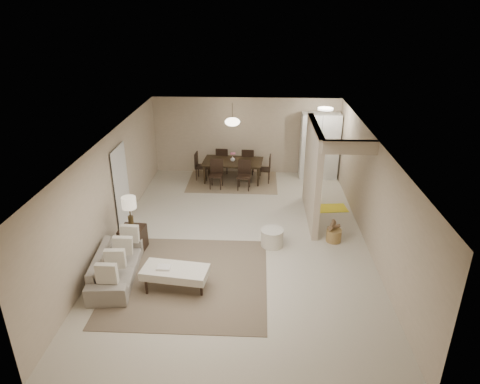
{
  "coord_description": "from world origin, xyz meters",
  "views": [
    {
      "loc": [
        0.43,
        -8.97,
        5.2
      ],
      "look_at": [
        -0.01,
        0.42,
        1.05
      ],
      "focal_mm": 32.0,
      "sensor_mm": 36.0,
      "label": 1
    }
  ],
  "objects_px": {
    "side_table": "(133,239)",
    "round_pouf": "(272,238)",
    "wicker_basket": "(334,235)",
    "pantry_cabinet": "(319,146)",
    "ottoman_bench": "(175,272)",
    "dining_table": "(233,171)",
    "sofa": "(116,266)"
  },
  "relations": [
    {
      "from": "pantry_cabinet",
      "to": "round_pouf",
      "type": "relative_size",
      "value": 3.94
    },
    {
      "from": "pantry_cabinet",
      "to": "ottoman_bench",
      "type": "height_order",
      "value": "pantry_cabinet"
    },
    {
      "from": "pantry_cabinet",
      "to": "side_table",
      "type": "distance_m",
      "value": 6.78
    },
    {
      "from": "side_table",
      "to": "wicker_basket",
      "type": "xyz_separation_m",
      "value": [
        4.65,
        0.63,
        -0.14
      ]
    },
    {
      "from": "pantry_cabinet",
      "to": "ottoman_bench",
      "type": "relative_size",
      "value": 1.55
    },
    {
      "from": "sofa",
      "to": "round_pouf",
      "type": "bearing_deg",
      "value": -71.29
    },
    {
      "from": "sofa",
      "to": "ottoman_bench",
      "type": "height_order",
      "value": "sofa"
    },
    {
      "from": "ottoman_bench",
      "to": "wicker_basket",
      "type": "distance_m",
      "value": 3.97
    },
    {
      "from": "ottoman_bench",
      "to": "pantry_cabinet",
      "type": "bearing_deg",
      "value": 67.75
    },
    {
      "from": "side_table",
      "to": "pantry_cabinet",
      "type": "bearing_deg",
      "value": 45.17
    },
    {
      "from": "side_table",
      "to": "round_pouf",
      "type": "bearing_deg",
      "value": 6.29
    },
    {
      "from": "sofa",
      "to": "ottoman_bench",
      "type": "bearing_deg",
      "value": -108.4
    },
    {
      "from": "side_table",
      "to": "dining_table",
      "type": "distance_m",
      "value": 4.77
    },
    {
      "from": "wicker_basket",
      "to": "dining_table",
      "type": "relative_size",
      "value": 0.19
    },
    {
      "from": "wicker_basket",
      "to": "side_table",
      "type": "bearing_deg",
      "value": -172.3
    },
    {
      "from": "ottoman_bench",
      "to": "dining_table",
      "type": "bearing_deg",
      "value": 89.74
    },
    {
      "from": "side_table",
      "to": "wicker_basket",
      "type": "relative_size",
      "value": 1.62
    },
    {
      "from": "ottoman_bench",
      "to": "round_pouf",
      "type": "height_order",
      "value": "ottoman_bench"
    },
    {
      "from": "dining_table",
      "to": "pantry_cabinet",
      "type": "bearing_deg",
      "value": 13.41
    },
    {
      "from": "pantry_cabinet",
      "to": "round_pouf",
      "type": "xyz_separation_m",
      "value": [
        -1.58,
        -4.43,
        -0.84
      ]
    },
    {
      "from": "ottoman_bench",
      "to": "side_table",
      "type": "xyz_separation_m",
      "value": [
        -1.23,
        1.38,
        -0.08
      ]
    },
    {
      "from": "wicker_basket",
      "to": "dining_table",
      "type": "distance_m",
      "value": 4.55
    },
    {
      "from": "side_table",
      "to": "round_pouf",
      "type": "distance_m",
      "value": 3.19
    },
    {
      "from": "dining_table",
      "to": "side_table",
      "type": "bearing_deg",
      "value": -110.8
    },
    {
      "from": "pantry_cabinet",
      "to": "sofa",
      "type": "height_order",
      "value": "pantry_cabinet"
    },
    {
      "from": "sofa",
      "to": "side_table",
      "type": "height_order",
      "value": "sofa"
    },
    {
      "from": "sofa",
      "to": "dining_table",
      "type": "relative_size",
      "value": 1.07
    },
    {
      "from": "pantry_cabinet",
      "to": "dining_table",
      "type": "distance_m",
      "value": 2.87
    },
    {
      "from": "dining_table",
      "to": "sofa",
      "type": "bearing_deg",
      "value": -106.74
    },
    {
      "from": "wicker_basket",
      "to": "dining_table",
      "type": "height_order",
      "value": "dining_table"
    },
    {
      "from": "pantry_cabinet",
      "to": "dining_table",
      "type": "height_order",
      "value": "pantry_cabinet"
    },
    {
      "from": "round_pouf",
      "to": "wicker_basket",
      "type": "xyz_separation_m",
      "value": [
        1.48,
        0.28,
        -0.06
      ]
    }
  ]
}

